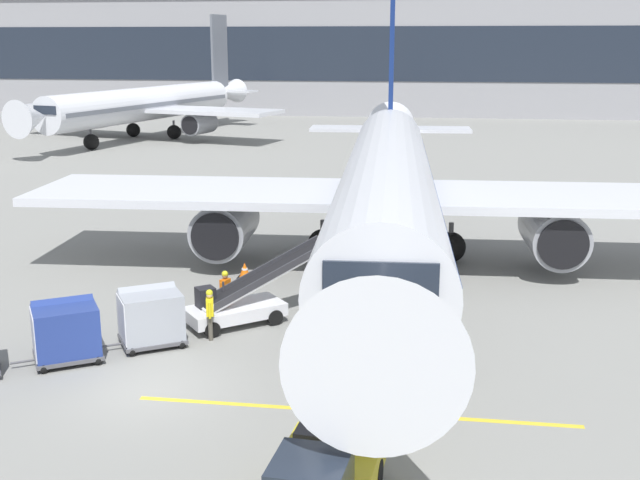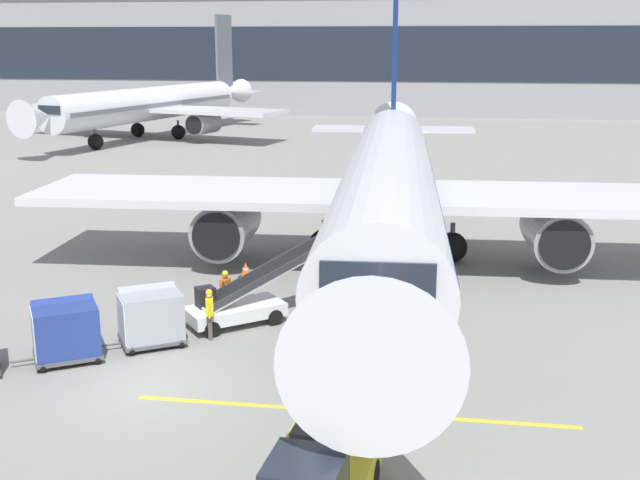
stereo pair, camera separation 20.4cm
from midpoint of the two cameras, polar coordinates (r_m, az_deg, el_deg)
The scene contains 12 objects.
ground_plane at distance 23.35m, azimuth -12.51°, elevation -10.59°, with size 600.00×600.00×0.00m, color gray.
parked_airplane at distance 34.21m, azimuth 4.75°, elevation 4.04°, with size 31.29×41.18×13.83m.
belt_loader at distance 27.77m, azimuth -5.94°, elevation -4.43°, with size 5.02×4.38×2.70m.
baggage_cart_lead at distance 26.25m, azimuth -12.44°, elevation -5.41°, with size 2.73×2.41×1.91m.
baggage_cart_second at distance 25.67m, azimuth -18.24°, elevation -6.26°, with size 2.73×2.41×1.91m.
ground_crew_by_loader at distance 26.35m, azimuth -8.23°, elevation -5.14°, with size 0.34×0.55×1.74m.
ground_crew_by_carts at distance 28.36m, azimuth -7.10°, elevation -3.69°, with size 0.36×0.54×1.74m.
safety_cone_engine_keepout at distance 33.14m, azimuth -5.68°, elevation -2.22°, with size 0.59×0.59×0.67m.
apron_guidance_line_lead_in at distance 34.33m, azimuth 4.88°, elevation -2.17°, with size 0.20×110.00×0.01m.
apron_guidance_line_stop_bar at distance 21.59m, azimuth 2.19°, elevation -12.38°, with size 12.00×0.20×0.01m.
terminal_building at distance 113.16m, azimuth 0.27°, elevation 13.41°, with size 132.52×16.28×16.15m.
distant_airplane at distance 82.51m, azimuth -12.49°, elevation 9.59°, with size 28.66×36.47×12.70m.
Camera 1 is at (7.76, -19.76, 9.68)m, focal length 43.98 mm.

